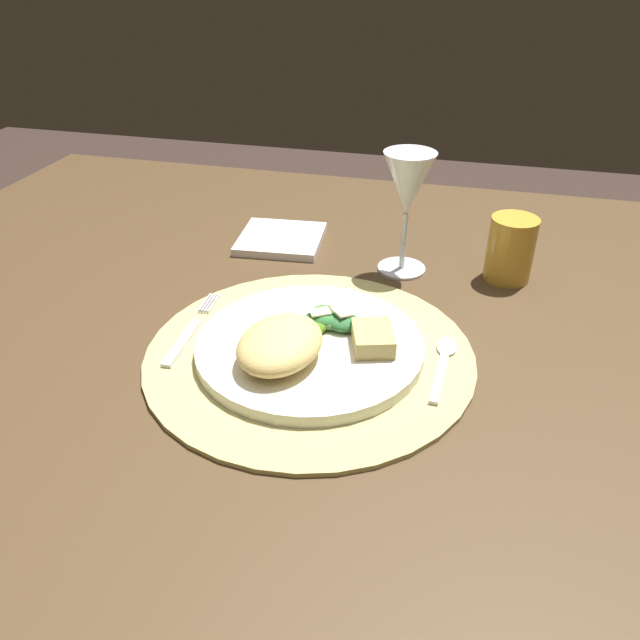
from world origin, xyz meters
The scene contains 12 objects.
ground_plane centered at (0.00, 0.00, 0.00)m, with size 6.00×6.00×0.00m, color #352721.
dining_table centered at (0.00, 0.00, 0.59)m, with size 1.42×1.05×0.72m.
placemat centered at (0.02, -0.10, 0.73)m, with size 0.39×0.39×0.01m, color tan.
dinner_plate centered at (0.02, -0.10, 0.74)m, with size 0.27×0.27×0.02m, color silver.
pasta_serving centered at (0.00, -0.15, 0.76)m, with size 0.12×0.09×0.04m, color #E0BF6D.
salad_greens centered at (0.04, -0.07, 0.75)m, with size 0.08×0.08×0.02m.
bread_piece centered at (0.10, -0.10, 0.76)m, with size 0.06×0.05×0.02m, color tan.
fork centered at (-0.13, -0.10, 0.73)m, with size 0.02×0.17×0.00m.
spoon centered at (0.18, -0.08, 0.73)m, with size 0.02×0.13×0.01m.
napkin centered at (-0.10, 0.19, 0.73)m, with size 0.13×0.13×0.01m, color white.
wine_glass centered at (0.10, 0.14, 0.85)m, with size 0.07×0.07×0.18m.
amber_tumbler centered at (0.25, 0.15, 0.77)m, with size 0.07×0.07×0.09m, color gold.
Camera 1 is at (0.18, -0.68, 1.15)m, focal length 34.60 mm.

